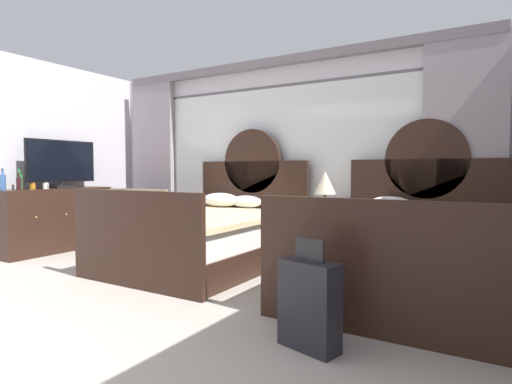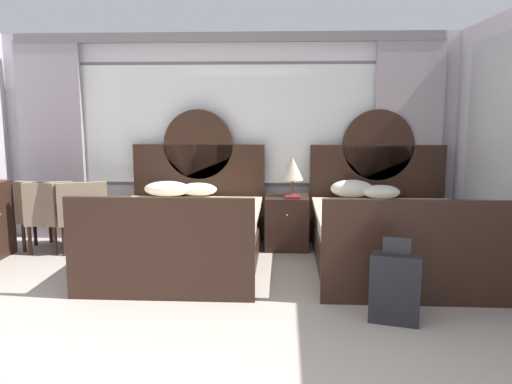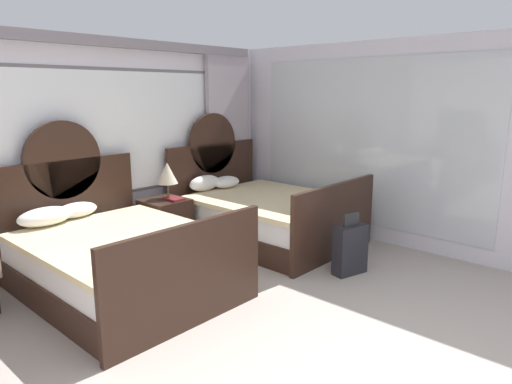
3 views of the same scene
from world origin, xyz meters
name	(u,v)px [view 3 (image 3 of 3)]	position (x,y,z in m)	size (l,w,h in m)	color
wall_back_window	(86,144)	(0.00, 4.34, 1.41)	(5.91, 0.22, 2.70)	silver
wall_right_mirror	(387,144)	(2.99, 1.90, 1.35)	(0.08, 4.94, 2.70)	silver
bed_near_window	(117,258)	(-0.36, 3.15, 0.36)	(1.72, 2.26, 1.72)	black
bed_near_mirror	(264,214)	(1.94, 3.15, 0.36)	(1.72, 2.26, 1.72)	black
nightstand_between_beds	(166,224)	(0.79, 3.88, 0.33)	(0.53, 0.56, 0.66)	black
table_lamp_on_nightstand	(167,174)	(0.86, 3.89, 0.99)	(0.27, 0.27, 0.48)	brown
book_on_nightstand	(174,199)	(0.86, 3.77, 0.67)	(0.18, 0.26, 0.03)	maroon
suitcase_on_floor	(350,249)	(1.66, 1.60, 0.29)	(0.43, 0.27, 0.71)	black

